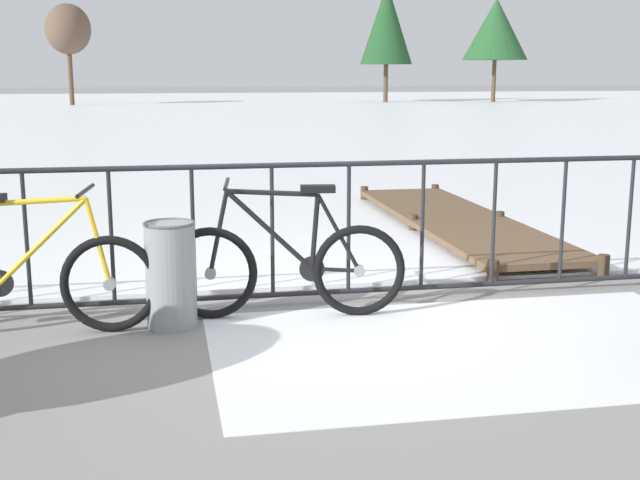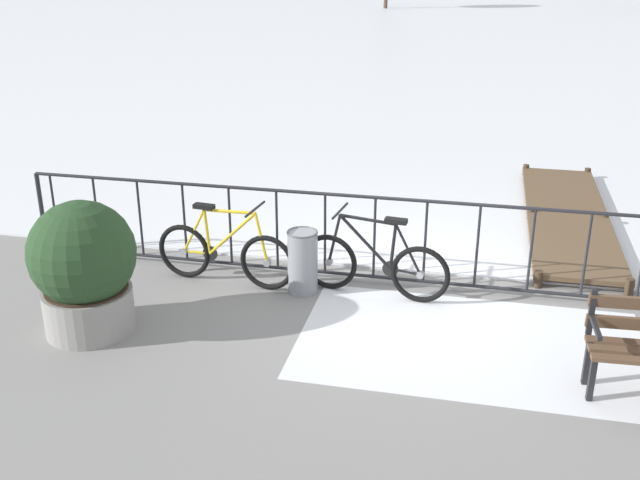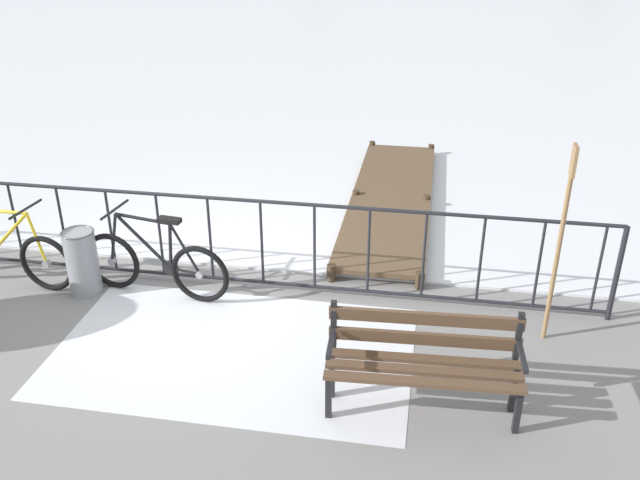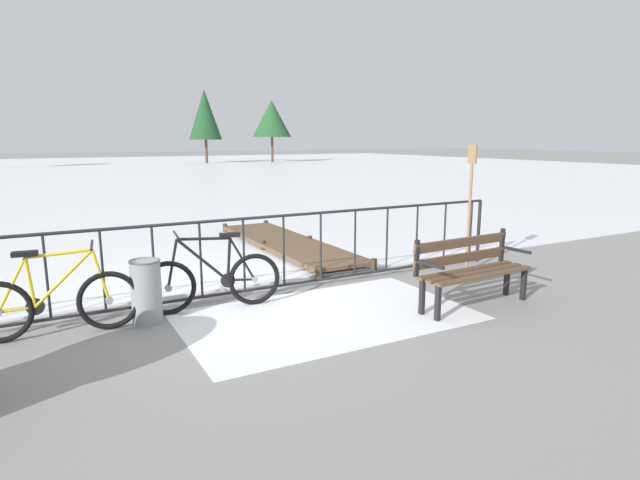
% 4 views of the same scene
% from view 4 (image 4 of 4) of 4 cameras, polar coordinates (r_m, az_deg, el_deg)
% --- Properties ---
extents(ground_plane, '(160.00, 160.00, 0.00)m').
position_cam_4_polar(ground_plane, '(6.91, -10.52, -6.49)').
color(ground_plane, gray).
extents(frozen_pond, '(80.00, 56.00, 0.03)m').
position_cam_4_polar(frozen_pond, '(34.81, -25.39, 6.68)').
color(frozen_pond, white).
rests_on(frozen_pond, ground).
extents(snow_patch, '(3.39, 2.05, 0.01)m').
position_cam_4_polar(snow_patch, '(6.19, 0.77, -8.36)').
color(snow_patch, white).
rests_on(snow_patch, ground).
extents(railing_fence, '(9.06, 0.06, 1.07)m').
position_cam_4_polar(railing_fence, '(6.77, -10.69, -1.96)').
color(railing_fence, '#232328').
rests_on(railing_fence, ground).
extents(bicycle_near_railing, '(1.71, 0.52, 0.97)m').
position_cam_4_polar(bicycle_near_railing, '(6.45, -11.76, -4.40)').
color(bicycle_near_railing, black).
rests_on(bicycle_near_railing, ground).
extents(bicycle_second, '(1.71, 0.52, 0.97)m').
position_cam_4_polar(bicycle_second, '(6.15, -27.24, -6.20)').
color(bicycle_second, black).
rests_on(bicycle_second, ground).
extents(park_bench, '(1.62, 0.56, 0.89)m').
position_cam_4_polar(park_bench, '(6.73, 16.26, -2.72)').
color(park_bench, brown).
rests_on(park_bench, ground).
extents(trash_bin, '(0.35, 0.35, 0.73)m').
position_cam_4_polar(trash_bin, '(6.21, -18.65, -5.34)').
color(trash_bin, gray).
rests_on(trash_bin, ground).
extents(oar_upright, '(0.04, 0.16, 1.98)m').
position_cam_4_polar(oar_upright, '(8.28, 16.25, 4.22)').
color(oar_upright, '#937047').
rests_on(oar_upright, ground).
extents(wooden_dock, '(1.10, 4.54, 0.20)m').
position_cam_4_polar(wooden_dock, '(9.89, -3.70, -0.27)').
color(wooden_dock, brown).
rests_on(wooden_dock, ground).
extents(tree_west_mid, '(2.74, 2.74, 6.14)m').
position_cam_4_polar(tree_west_mid, '(45.58, -12.61, 13.36)').
color(tree_west_mid, brown).
rests_on(tree_west_mid, ground).
extents(tree_centre, '(3.40, 3.40, 5.37)m').
position_cam_4_polar(tree_centre, '(46.53, -5.36, 13.20)').
color(tree_centre, brown).
rests_on(tree_centre, ground).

